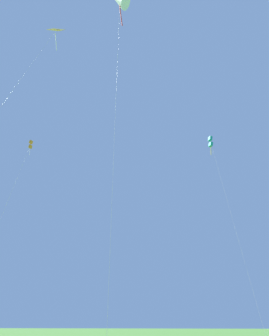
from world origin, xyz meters
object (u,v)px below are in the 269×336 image
object	(u,v)px
kite_yellow_diamond	(51,40)
kite_teal_box	(211,143)
kite_orange_box	(29,148)
kite_white_distant	(120,0)

from	to	relation	value
kite_yellow_diamond	kite_teal_box	bearing A→B (deg)	56.18
kite_yellow_diamond	kite_orange_box	bearing A→B (deg)	126.40
kite_white_distant	kite_yellow_diamond	world-z (taller)	kite_white_distant
kite_orange_box	kite_yellow_diamond	bearing A→B (deg)	-53.60
kite_orange_box	kite_yellow_diamond	size ratio (longest dim) A/B	0.66
kite_teal_box	kite_yellow_diamond	world-z (taller)	kite_yellow_diamond
kite_orange_box	kite_teal_box	bearing A→B (deg)	40.80
kite_teal_box	kite_yellow_diamond	size ratio (longest dim) A/B	0.89
kite_white_distant	kite_yellow_diamond	size ratio (longest dim) A/B	1.01
kite_teal_box	kite_orange_box	world-z (taller)	kite_teal_box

